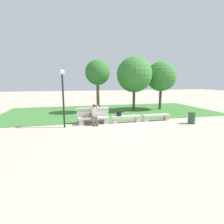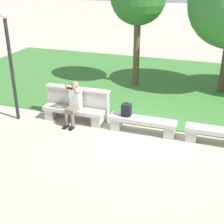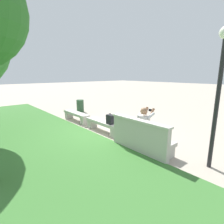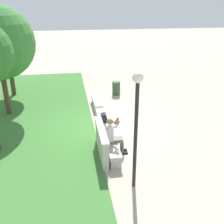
# 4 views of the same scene
# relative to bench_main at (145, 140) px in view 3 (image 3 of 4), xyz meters

# --- Properties ---
(ground_plane) EXTENTS (80.00, 80.00, 0.00)m
(ground_plane) POSITION_rel_bench_main_xyz_m (2.17, 0.00, -0.30)
(ground_plane) COLOR #B2A593
(bench_main) EXTENTS (1.93, 0.40, 0.45)m
(bench_main) POSITION_rel_bench_main_xyz_m (0.00, 0.00, 0.00)
(bench_main) COLOR #B7B2A8
(bench_main) RESTS_ON ground
(bench_near) EXTENTS (1.93, 0.40, 0.45)m
(bench_near) POSITION_rel_bench_main_xyz_m (2.17, 0.00, 0.00)
(bench_near) COLOR #B7B2A8
(bench_near) RESTS_ON ground
(bench_mid) EXTENTS (1.93, 0.40, 0.45)m
(bench_mid) POSITION_rel_bench_main_xyz_m (4.34, 0.00, 0.00)
(bench_mid) COLOR #B7B2A8
(bench_mid) RESTS_ON ground
(backrest_wall_with_plaque) EXTENTS (2.09, 0.24, 1.01)m
(backrest_wall_with_plaque) POSITION_rel_bench_main_xyz_m (-0.00, 0.34, 0.22)
(backrest_wall_with_plaque) COLOR #B7B2A8
(backrest_wall_with_plaque) RESTS_ON ground
(person_photographer) EXTENTS (0.49, 0.74, 1.32)m
(person_photographer) POSITION_rel_bench_main_xyz_m (0.07, -0.08, 0.44)
(person_photographer) COLOR black
(person_photographer) RESTS_ON ground
(backpack) EXTENTS (0.28, 0.24, 0.43)m
(backpack) POSITION_rel_bench_main_xyz_m (1.67, 0.03, 0.33)
(backpack) COLOR black
(backpack) RESTS_ON bench_near
(trash_bin) EXTENTS (0.44, 0.44, 0.75)m
(trash_bin) POSITION_rel_bench_main_xyz_m (6.15, -1.30, 0.08)
(trash_bin) COLOR #2D5133
(trash_bin) RESTS_ON ground
(lamp_post) EXTENTS (0.28, 0.28, 3.34)m
(lamp_post) POSITION_rel_bench_main_xyz_m (-1.77, -0.35, 1.93)
(lamp_post) COLOR black
(lamp_post) RESTS_ON ground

